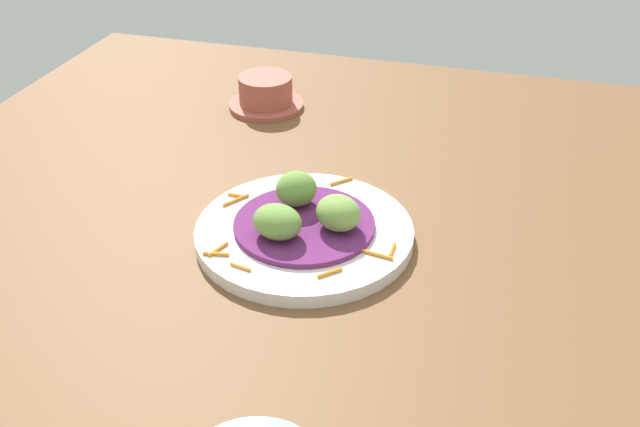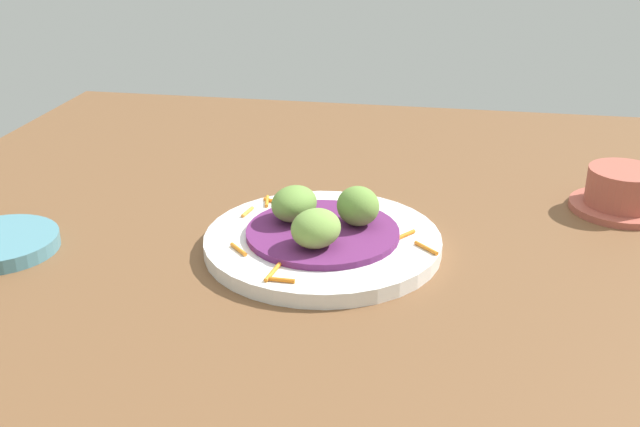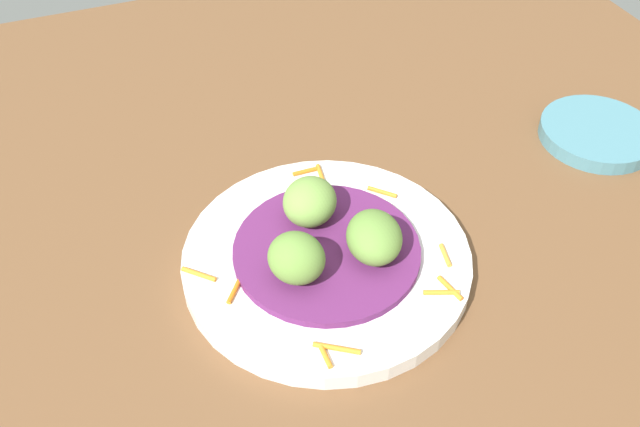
% 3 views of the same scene
% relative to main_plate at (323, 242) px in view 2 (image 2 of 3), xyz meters
% --- Properties ---
extents(table_surface, '(1.10, 1.10, 0.02)m').
position_rel_main_plate_xyz_m(table_surface, '(-0.01, 0.01, -0.02)').
color(table_surface, brown).
rests_on(table_surface, ground).
extents(main_plate, '(0.24, 0.24, 0.02)m').
position_rel_main_plate_xyz_m(main_plate, '(0.00, 0.00, 0.00)').
color(main_plate, white).
rests_on(main_plate, table_surface).
extents(cabbage_bed, '(0.16, 0.16, 0.01)m').
position_rel_main_plate_xyz_m(cabbage_bed, '(0.00, -0.00, 0.01)').
color(cabbage_bed, '#60235B').
rests_on(cabbage_bed, main_plate).
extents(carrot_garnish, '(0.21, 0.21, 0.00)m').
position_rel_main_plate_xyz_m(carrot_garnish, '(-0.01, -0.01, 0.01)').
color(carrot_garnish, orange).
rests_on(carrot_garnish, main_plate).
extents(guac_scoop_left, '(0.07, 0.07, 0.04)m').
position_rel_main_plate_xyz_m(guac_scoop_left, '(0.04, 0.00, 0.03)').
color(guac_scoop_left, '#759E47').
rests_on(guac_scoop_left, cabbage_bed).
extents(guac_scoop_center, '(0.06, 0.06, 0.04)m').
position_rel_main_plate_xyz_m(guac_scoop_center, '(-0.02, 0.03, 0.03)').
color(guac_scoop_center, olive).
rests_on(guac_scoop_center, cabbage_bed).
extents(guac_scoop_right, '(0.07, 0.06, 0.04)m').
position_rel_main_plate_xyz_m(guac_scoop_right, '(-0.02, -0.03, 0.03)').
color(guac_scoop_right, olive).
rests_on(guac_scoop_right, cabbage_bed).
extents(side_plate_small, '(0.12, 0.12, 0.01)m').
position_rel_main_plate_xyz_m(side_plate_small, '(0.06, -0.33, -0.00)').
color(side_plate_small, teal).
rests_on(side_plate_small, table_surface).
extents(terracotta_bowl, '(0.11, 0.11, 0.05)m').
position_rel_main_plate_xyz_m(terracotta_bowl, '(-0.16, 0.32, 0.01)').
color(terracotta_bowl, '#A85142').
rests_on(terracotta_bowl, table_surface).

